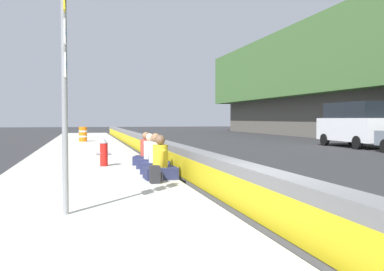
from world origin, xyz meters
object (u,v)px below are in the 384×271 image
(fire_hydrant, at_px, (104,152))
(seated_person_rear, at_px, (150,157))
(parked_car_fourth, at_px, (355,123))
(backpack, at_px, (155,175))
(seated_person_middle, at_px, (156,161))
(seated_person_foreground, at_px, (160,165))
(seated_person_far, at_px, (146,154))
(route_sign_post, at_px, (65,80))
(construction_barrel, at_px, (83,134))

(fire_hydrant, xyz_separation_m, seated_person_rear, (-0.90, -1.32, -0.12))
(fire_hydrant, bearing_deg, parked_car_fourth, -61.83)
(backpack, bearing_deg, seated_person_middle, -9.54)
(fire_hydrant, bearing_deg, seated_person_rear, -124.35)
(seated_person_rear, bearing_deg, parked_car_fourth, -56.64)
(fire_hydrant, height_order, seated_person_foreground, seated_person_foreground)
(fire_hydrant, height_order, seated_person_middle, seated_person_middle)
(seated_person_foreground, height_order, seated_person_far, seated_person_foreground)
(fire_hydrant, bearing_deg, seated_person_middle, -148.70)
(seated_person_rear, height_order, seated_person_far, seated_person_far)
(route_sign_post, distance_m, parked_car_fourth, 21.10)
(seated_person_foreground, relative_size, backpack, 2.72)
(seated_person_rear, relative_size, parked_car_fourth, 0.20)
(seated_person_foreground, bearing_deg, backpack, 160.49)
(seated_person_foreground, xyz_separation_m, seated_person_far, (3.35, -0.11, -0.01))
(seated_person_rear, bearing_deg, construction_barrel, 7.09)
(seated_person_middle, bearing_deg, seated_person_rear, -0.94)
(fire_hydrant, relative_size, seated_person_far, 0.83)
(parked_car_fourth, bearing_deg, seated_person_far, 120.31)
(route_sign_post, xyz_separation_m, seated_person_middle, (4.67, -2.17, -1.75))
(construction_barrel, bearing_deg, seated_person_rear, -172.91)
(seated_person_far, distance_m, construction_barrel, 15.21)
(route_sign_post, height_order, seated_person_far, route_sign_post)
(route_sign_post, xyz_separation_m, construction_barrel, (21.96, -0.20, -1.61))
(seated_person_foreground, xyz_separation_m, seated_person_rear, (2.37, -0.09, -0.01))
(seated_person_middle, bearing_deg, seated_person_foreground, 176.49)
(seated_person_middle, bearing_deg, backpack, 170.46)
(parked_car_fourth, bearing_deg, construction_barrel, 63.77)
(seated_person_foreground, bearing_deg, construction_barrel, 5.91)
(route_sign_post, distance_m, construction_barrel, 22.02)
(seated_person_rear, distance_m, construction_barrel, 16.18)
(seated_person_foreground, xyz_separation_m, construction_barrel, (18.43, 1.91, 0.14))
(construction_barrel, relative_size, parked_car_fourth, 0.19)
(route_sign_post, relative_size, construction_barrel, 3.79)
(seated_person_far, bearing_deg, construction_barrel, 7.63)
(backpack, bearing_deg, seated_person_rear, -6.06)
(seated_person_far, bearing_deg, backpack, 175.09)
(seated_person_far, bearing_deg, seated_person_middle, 178.88)
(route_sign_post, distance_m, backpack, 3.92)
(seated_person_middle, relative_size, seated_person_rear, 1.05)
(fire_hydrant, xyz_separation_m, parked_car_fourth, (7.72, -14.41, 0.77))
(seated_person_foreground, height_order, parked_car_fourth, parked_car_fourth)
(seated_person_middle, bearing_deg, construction_barrel, 6.52)
(seated_person_foreground, bearing_deg, parked_car_fourth, -50.18)
(seated_person_rear, distance_m, backpack, 3.04)
(route_sign_post, xyz_separation_m, seated_person_far, (6.88, -2.22, -1.76))
(seated_person_foreground, height_order, seated_person_middle, seated_person_middle)
(construction_barrel, bearing_deg, parked_car_fourth, -116.23)
(backpack, height_order, parked_car_fourth, parked_car_fourth)
(seated_person_rear, bearing_deg, seated_person_foreground, 177.82)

